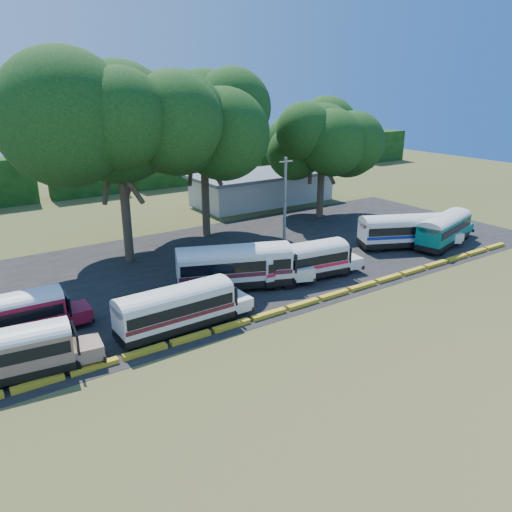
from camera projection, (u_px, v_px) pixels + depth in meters
ground at (295, 316)px, 34.35m from camera, size 160.00×160.00×0.00m
asphalt_strip at (220, 264)px, 44.27m from camera, size 64.00×24.00×0.02m
curb at (286, 309)px, 35.08m from camera, size 53.70×0.45×0.30m
terminal_building at (262, 187)px, 66.69m from camera, size 19.00×9.00×4.00m
treeline_backdrop at (86, 174)px, 70.96m from camera, size 130.00×4.00×6.00m
bus_beige at (2, 353)px, 26.30m from camera, size 9.17×3.23×2.95m
bus_red at (3, 316)px, 30.47m from camera, size 9.22×2.62×3.00m
bus_cream_west at (178, 306)px, 31.82m from camera, size 9.33×2.50×3.05m
bus_cream_east at (237, 264)px, 38.42m from camera, size 10.93×6.36×3.52m
bus_white_red at (304, 259)px, 40.22m from camera, size 9.60×3.51×3.08m
bus_white_blue at (405, 229)px, 48.08m from camera, size 10.19×6.44×3.31m
bus_teal at (445, 228)px, 48.76m from camera, size 9.98×4.86×3.19m
tree_west at (118, 123)px, 41.17m from camera, size 13.68×13.68×17.13m
tree_center at (203, 117)px, 48.84m from camera, size 12.21×12.21×16.61m
tree_east at (323, 138)px, 57.05m from camera, size 10.51×10.51×13.17m
utility_pole at (285, 199)px, 49.60m from camera, size 1.60×0.30×8.42m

